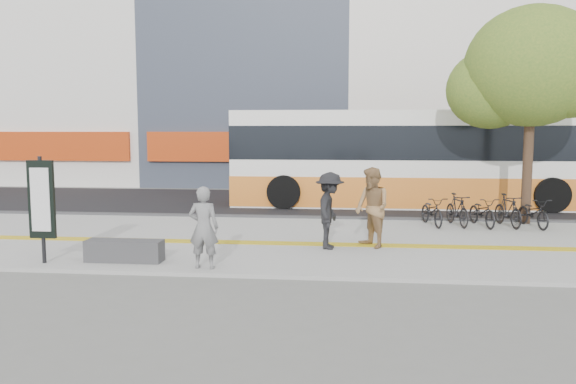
# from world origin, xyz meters

# --- Properties ---
(ground) EXTENTS (120.00, 120.00, 0.00)m
(ground) POSITION_xyz_m (0.00, 0.00, 0.00)
(ground) COLOR slate
(ground) RESTS_ON ground
(sidewalk) EXTENTS (40.00, 7.00, 0.08)m
(sidewalk) POSITION_xyz_m (0.00, 1.50, 0.04)
(sidewalk) COLOR gray
(sidewalk) RESTS_ON ground
(tactile_strip) EXTENTS (40.00, 0.45, 0.01)m
(tactile_strip) POSITION_xyz_m (0.00, 1.00, 0.09)
(tactile_strip) COLOR gold
(tactile_strip) RESTS_ON sidewalk
(street) EXTENTS (40.00, 8.00, 0.06)m
(street) POSITION_xyz_m (0.00, 9.00, 0.03)
(street) COLOR black
(street) RESTS_ON ground
(curb) EXTENTS (40.00, 0.25, 0.14)m
(curb) POSITION_xyz_m (0.00, 5.00, 0.07)
(curb) COLOR #3A3A3C
(curb) RESTS_ON ground
(bench) EXTENTS (1.60, 0.45, 0.45)m
(bench) POSITION_xyz_m (-2.60, -1.20, 0.30)
(bench) COLOR #3A3A3C
(bench) RESTS_ON sidewalk
(signboard) EXTENTS (0.55, 0.10, 2.20)m
(signboard) POSITION_xyz_m (-4.20, -1.51, 1.37)
(signboard) COLOR black
(signboard) RESTS_ON sidewalk
(street_tree) EXTENTS (4.40, 3.80, 6.31)m
(street_tree) POSITION_xyz_m (7.18, 4.82, 4.51)
(street_tree) COLOR #3A251A
(street_tree) RESTS_ON sidewalk
(bus) EXTENTS (12.83, 3.04, 3.42)m
(bus) POSITION_xyz_m (4.28, 8.50, 1.67)
(bus) COLOR white
(bus) RESTS_ON street
(bicycle_row) EXTENTS (3.66, 1.67, 0.92)m
(bicycle_row) POSITION_xyz_m (5.81, 4.00, 0.51)
(bicycle_row) COLOR black
(bicycle_row) RESTS_ON sidewalk
(seated_woman) EXTENTS (0.60, 0.40, 1.64)m
(seated_woman) POSITION_xyz_m (-0.80, -1.60, 0.90)
(seated_woman) COLOR black
(seated_woman) RESTS_ON sidewalk
(pedestrian_tan) EXTENTS (1.08, 1.14, 1.87)m
(pedestrian_tan) POSITION_xyz_m (2.58, 0.79, 1.01)
(pedestrian_tan) COLOR #9A7449
(pedestrian_tan) RESTS_ON sidewalk
(pedestrian_dark) EXTENTS (0.77, 1.20, 1.77)m
(pedestrian_dark) POSITION_xyz_m (1.61, 0.54, 0.96)
(pedestrian_dark) COLOR black
(pedestrian_dark) RESTS_ON sidewalk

